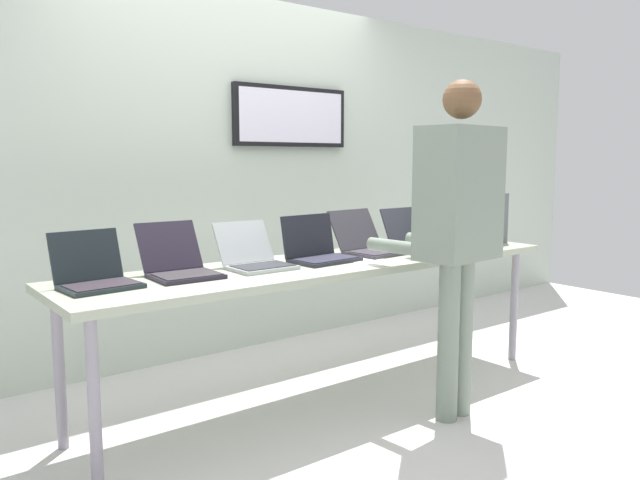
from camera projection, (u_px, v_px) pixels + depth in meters
ground at (329, 399)px, 3.58m from camera, size 8.00×8.00×0.04m
back_wall at (229, 175)px, 4.31m from camera, size 8.00×0.11×2.47m
workbench at (329, 270)px, 3.48m from camera, size 3.00×0.70×0.79m
equipment_box at (466, 218)px, 4.23m from camera, size 0.43×0.38×0.34m
laptop_station_0 at (95, 274)px, 2.76m from camera, size 0.34×0.33×0.25m
laptop_station_1 at (179, 264)px, 3.02m from camera, size 0.32×0.40×0.25m
laptop_station_2 at (255, 257)px, 3.25m from camera, size 0.32×0.37×0.23m
laptop_station_3 at (318, 250)px, 3.47m from camera, size 0.39×0.32×0.25m
laptop_station_4 at (369, 243)px, 3.77m from camera, size 0.39×0.43×0.25m
laptop_station_5 at (417, 239)px, 3.98m from camera, size 0.36×0.36×0.25m
person at (457, 217)px, 3.16m from camera, size 0.48×0.62×1.75m
paper_sheet at (372, 262)px, 3.44m from camera, size 0.30×0.35×0.00m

